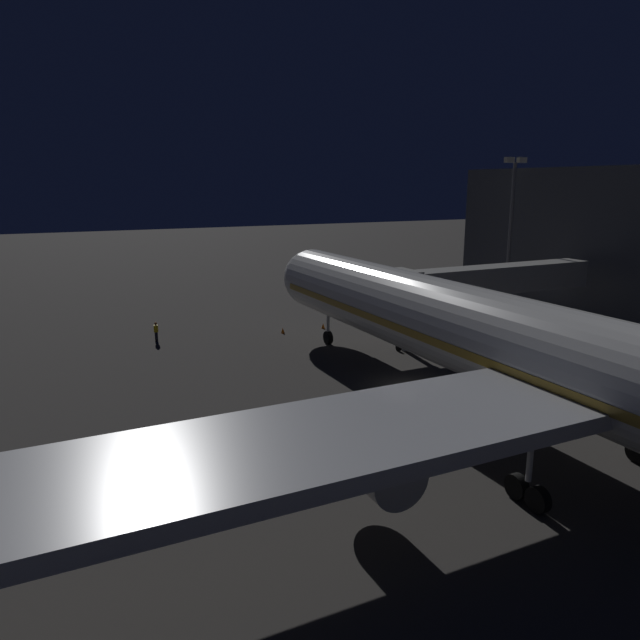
% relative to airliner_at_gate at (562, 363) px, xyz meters
% --- Properties ---
extents(ground_plane, '(320.00, 320.00, 0.00)m').
position_rel_airliner_at_gate_xyz_m(ground_plane, '(-0.00, -12.75, -5.51)').
color(ground_plane, '#383533').
extents(airliner_at_gate, '(59.82, 64.58, 19.63)m').
position_rel_airliner_at_gate_xyz_m(airliner_at_gate, '(0.00, 0.00, 0.00)').
color(airliner_at_gate, silver).
rests_on(airliner_at_gate, ground_plane).
extents(jet_bridge, '(23.19, 3.40, 7.12)m').
position_rel_airliner_at_gate_xyz_m(jet_bridge, '(-12.38, -21.38, 0.08)').
color(jet_bridge, '#9E9E99').
rests_on(jet_bridge, ground_plane).
extents(apron_floodlight_mast, '(2.90, 0.50, 17.13)m').
position_rel_airliner_at_gate_xyz_m(apron_floodlight_mast, '(-25.50, -30.88, 4.48)').
color(apron_floodlight_mast, '#59595E').
rests_on(apron_floodlight_mast, ground_plane).
extents(ground_crew_by_belt_loader, '(0.40, 0.40, 1.84)m').
position_rel_airliner_at_gate_xyz_m(ground_crew_by_belt_loader, '(13.93, -33.87, -4.50)').
color(ground_crew_by_belt_loader, black).
rests_on(ground_crew_by_belt_loader, ground_plane).
extents(traffic_cone_nose_port, '(0.36, 0.36, 0.55)m').
position_rel_airliner_at_gate_xyz_m(traffic_cone_nose_port, '(-2.20, -31.66, -5.24)').
color(traffic_cone_nose_port, orange).
rests_on(traffic_cone_nose_port, ground_plane).
extents(traffic_cone_nose_starboard, '(0.36, 0.36, 0.55)m').
position_rel_airliner_at_gate_xyz_m(traffic_cone_nose_starboard, '(2.20, -31.66, -5.24)').
color(traffic_cone_nose_starboard, orange).
rests_on(traffic_cone_nose_starboard, ground_plane).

